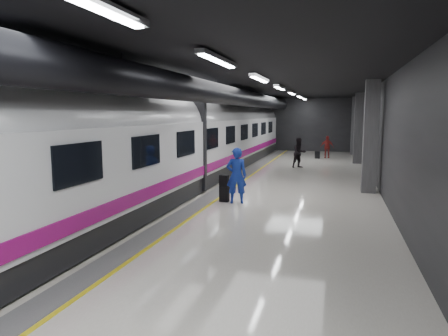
% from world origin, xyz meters
% --- Properties ---
extents(ground, '(40.00, 40.00, 0.00)m').
position_xyz_m(ground, '(0.00, 0.00, 0.00)').
color(ground, silver).
rests_on(ground, ground).
extents(platform_hall, '(10.02, 40.02, 4.51)m').
position_xyz_m(platform_hall, '(-0.29, 0.96, 3.54)').
color(platform_hall, black).
rests_on(platform_hall, ground).
extents(train, '(3.05, 38.00, 4.05)m').
position_xyz_m(train, '(-3.25, -0.00, 2.07)').
color(train, black).
rests_on(train, ground).
extents(traveler_main, '(0.83, 0.67, 1.99)m').
position_xyz_m(traveler_main, '(-0.12, -1.42, 1.00)').
color(traveler_main, '#1826BA').
rests_on(traveler_main, ground).
extents(suitcase_main, '(0.35, 0.23, 0.54)m').
position_xyz_m(suitcase_main, '(-0.59, -1.31, 0.27)').
color(suitcase_main, black).
rests_on(suitcase_main, ground).
extents(shoulder_bag, '(0.35, 0.23, 0.43)m').
position_xyz_m(shoulder_bag, '(-0.60, -1.31, 0.76)').
color(shoulder_bag, black).
rests_on(shoulder_bag, suitcase_main).
extents(traveler_far_a, '(1.09, 1.06, 1.78)m').
position_xyz_m(traveler_far_a, '(1.14, 8.76, 0.89)').
color(traveler_far_a, black).
rests_on(traveler_far_a, ground).
extents(traveler_far_b, '(0.95, 0.43, 1.60)m').
position_xyz_m(traveler_far_b, '(2.57, 14.71, 0.80)').
color(traveler_far_b, maroon).
rests_on(traveler_far_b, ground).
extents(suitcase_far, '(0.35, 0.23, 0.51)m').
position_xyz_m(suitcase_far, '(1.93, 14.18, 0.26)').
color(suitcase_far, black).
rests_on(suitcase_far, ground).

